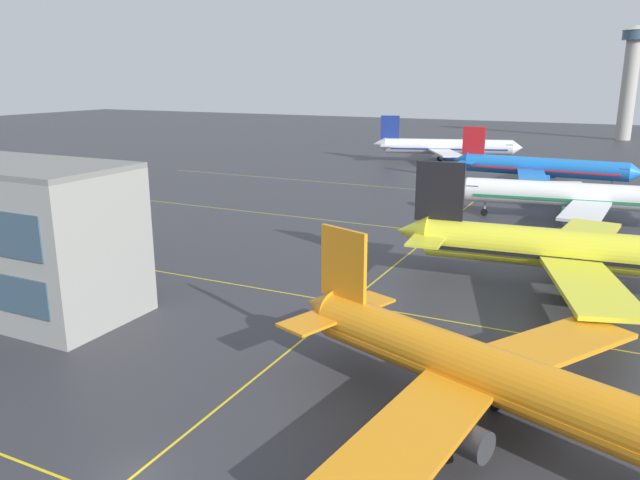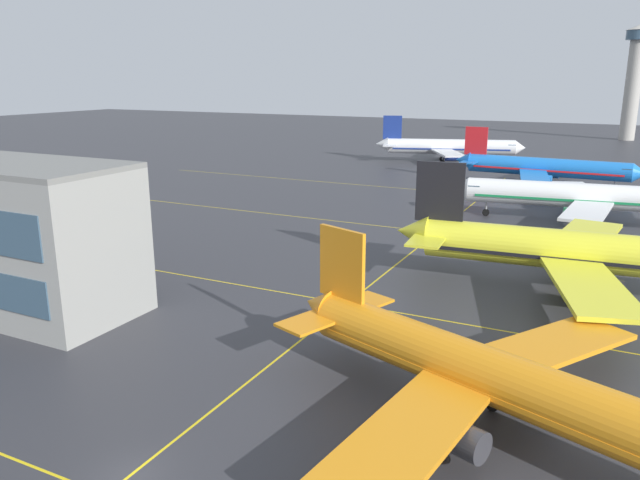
% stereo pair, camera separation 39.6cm
% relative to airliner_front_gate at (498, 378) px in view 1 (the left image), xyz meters
% --- Properties ---
extents(ground_plane, '(600.00, 600.00, 0.00)m').
position_rel_airliner_front_gate_xyz_m(ground_plane, '(-17.45, -13.44, -3.73)').
color(ground_plane, '#333338').
extents(airliner_front_gate, '(34.03, 29.15, 10.92)m').
position_rel_airliner_front_gate_xyz_m(airliner_front_gate, '(0.00, 0.00, 0.00)').
color(airliner_front_gate, orange).
rests_on(airliner_front_gate, ground).
extents(airliner_second_row, '(41.69, 35.83, 12.95)m').
position_rel_airliner_front_gate_xyz_m(airliner_second_row, '(3.87, 30.42, 0.70)').
color(airliner_second_row, yellow).
rests_on(airliner_second_row, ground).
extents(airliner_third_row, '(38.68, 33.09, 12.02)m').
position_rel_airliner_front_gate_xyz_m(airliner_third_row, '(0.28, 64.80, 0.38)').
color(airliner_third_row, white).
rests_on(airliner_third_row, ground).
extents(airliner_far_left_stand, '(37.18, 32.09, 11.57)m').
position_rel_airliner_front_gate_xyz_m(airliner_far_left_stand, '(-8.69, 95.71, 0.22)').
color(airliner_far_left_stand, blue).
rests_on(airliner_far_left_stand, ground).
extents(airliner_far_right_stand, '(37.66, 32.17, 11.96)m').
position_rel_airliner_front_gate_xyz_m(airliner_far_right_stand, '(-35.67, 122.89, 0.36)').
color(airliner_far_right_stand, white).
rests_on(airliner_far_right_stand, ground).
extents(taxiway_markings, '(145.69, 141.50, 0.01)m').
position_rel_airliner_front_gate_xyz_m(taxiway_markings, '(-17.45, 32.80, -3.72)').
color(taxiway_markings, yellow).
rests_on(taxiway_markings, ground).
extents(control_tower, '(8.82, 8.82, 38.87)m').
position_rel_airliner_front_gate_xyz_m(control_tower, '(5.69, 208.92, 18.77)').
color(control_tower, '#ADA89E').
rests_on(control_tower, ground).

